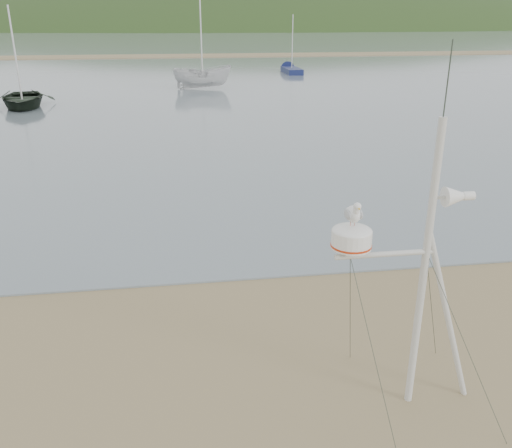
{
  "coord_description": "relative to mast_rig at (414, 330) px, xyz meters",
  "views": [
    {
      "loc": [
        1.32,
        -6.35,
        5.36
      ],
      "look_at": [
        2.41,
        1.0,
        2.47
      ],
      "focal_mm": 38.0,
      "sensor_mm": 36.0,
      "label": 1
    }
  ],
  "objects": [
    {
      "name": "hill_ridge",
      "position": [
        14.05,
        235.24,
        -20.93
      ],
      "size": [
        620.0,
        180.0,
        80.0
      ],
      "color": "#1F3415",
      "rests_on": "ground"
    },
    {
      "name": "far_cottages",
      "position": [
        -1.47,
        196.24,
        2.77
      ],
      "size": [
        294.4,
        6.3,
        8.0
      ],
      "color": "beige",
      "rests_on": "ground"
    },
    {
      "name": "sandbar",
      "position": [
        -4.47,
        70.24,
        -1.16
      ],
      "size": [
        560.0,
        7.0,
        0.07
      ],
      "primitive_type": "cube",
      "color": "olive",
      "rests_on": "water"
    },
    {
      "name": "mast_rig",
      "position": [
        0.0,
        0.0,
        0.0
      ],
      "size": [
        2.26,
        2.41,
        5.1
      ],
      "color": "silver",
      "rests_on": "ground"
    },
    {
      "name": "boat_white",
      "position": [
        -0.94,
        36.06,
        1.02
      ],
      "size": [
        1.76,
        1.71,
        4.42
      ],
      "primitive_type": "imported",
      "rotation": [
        0.0,
        0.0,
        1.6
      ],
      "color": "silver",
      "rests_on": "water"
    },
    {
      "name": "water",
      "position": [
        -4.47,
        132.24,
        -1.21
      ],
      "size": [
        560.0,
        256.0,
        0.04
      ],
      "primitive_type": "cube",
      "color": "slate",
      "rests_on": "ground"
    },
    {
      "name": "boat_dark",
      "position": [
        -12.26,
        28.86,
        1.33
      ],
      "size": [
        3.73,
        1.59,
        5.05
      ],
      "primitive_type": "imported",
      "rotation": [
        0.0,
        0.0,
        0.15
      ],
      "color": "black",
      "rests_on": "water"
    },
    {
      "name": "ground",
      "position": [
        -4.47,
        0.24,
        -1.23
      ],
      "size": [
        560.0,
        560.0,
        0.0
      ],
      "primitive_type": "plane",
      "color": "olive",
      "rests_on": "ground"
    },
    {
      "name": "sailboat_blue_far",
      "position": [
        8.13,
        47.66,
        -0.93
      ],
      "size": [
        1.41,
        5.69,
        5.69
      ],
      "color": "#151D4A",
      "rests_on": "ground"
    }
  ]
}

